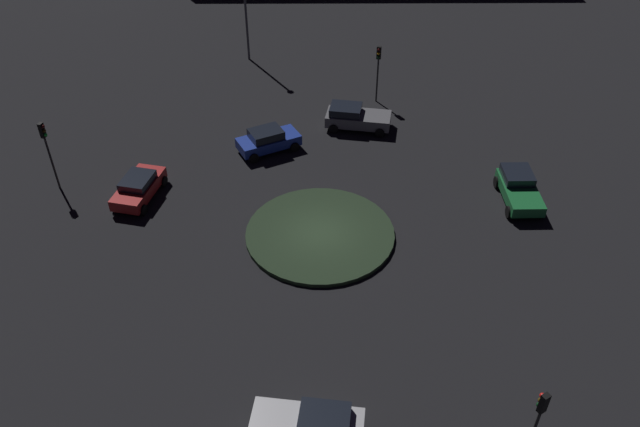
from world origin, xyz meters
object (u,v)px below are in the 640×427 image
traffic_light_north (46,143)px  traffic_light_southwest (539,414)px  car_red (139,187)px  car_green (519,188)px  car_blue (268,140)px  car_grey (356,117)px  car_silver (310,426)px  traffic_light_east (378,63)px

traffic_light_north → traffic_light_southwest: bearing=-20.9°
car_red → traffic_light_north: 5.63m
car_green → car_blue: size_ratio=0.99×
car_grey → traffic_light_southwest: bearing=-68.1°
car_blue → car_silver: size_ratio=0.97×
car_grey → traffic_light_north: 19.35m
traffic_light_north → traffic_light_southwest: 29.07m
car_grey → car_green: (-7.01, -9.92, -0.03)m
traffic_light_north → traffic_light_southwest: (-14.63, -25.12, -0.40)m
car_red → traffic_light_east: 18.76m
car_silver → car_red: bearing=-50.0°
car_grey → car_silver: (-23.75, 0.09, -0.01)m
car_grey → traffic_light_north: (-8.97, 16.98, 2.33)m
car_green → car_red: 21.94m
car_green → car_silver: bearing=-38.4°
car_green → car_silver: size_ratio=0.96×
car_green → car_blue: bearing=-110.6°
car_silver → car_red: 18.64m
traffic_light_southwest → traffic_light_east: (27.46, 6.90, 0.25)m
car_blue → car_silver: bearing=-109.0°
traffic_light_east → car_blue: bearing=-33.4°
car_red → traffic_light_north: (0.37, 5.08, 2.39)m
car_silver → traffic_light_east: (27.62, -1.32, 2.19)m
traffic_light_north → car_red: bearing=5.1°
car_red → traffic_light_east: (13.20, -13.14, 2.24)m
car_grey → traffic_light_north: traffic_light_north is taller
traffic_light_southwest → traffic_light_north: bearing=22.3°
car_blue → traffic_light_east: 10.12m
car_green → traffic_light_southwest: traffic_light_southwest is taller
car_blue → car_silver: (-20.27, -5.28, 0.02)m
traffic_light_north → traffic_light_southwest: traffic_light_north is taller
car_silver → car_green: bearing=-120.2°
car_blue → traffic_light_north: size_ratio=0.96×
car_blue → traffic_light_southwest: traffic_light_southwest is taller
car_red → traffic_light_southwest: traffic_light_southwest is taller
car_red → car_grey: bearing=-45.5°
car_silver → car_blue: bearing=-74.8°
traffic_light_east → traffic_light_southwest: bearing=22.7°
car_green → traffic_light_north: size_ratio=0.95×
car_silver → traffic_light_north: size_ratio=0.99×
car_blue → traffic_light_north: bearing=171.6°
car_silver → traffic_light_north: traffic_light_north is taller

